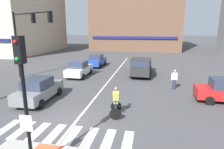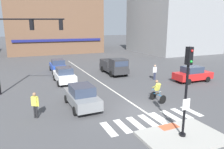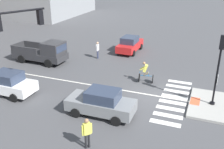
% 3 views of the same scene
% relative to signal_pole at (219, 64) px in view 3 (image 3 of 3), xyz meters
% --- Properties ---
extents(ground_plane, '(300.00, 300.00, 0.00)m').
position_rel_signal_pole_xyz_m(ground_plane, '(0.00, 3.72, -2.88)').
color(ground_plane, '#474749').
extents(traffic_island, '(4.15, 2.81, 0.15)m').
position_rel_signal_pole_xyz_m(traffic_island, '(0.00, 0.01, -2.80)').
color(traffic_island, '#A3A099').
rests_on(traffic_island, ground).
extents(tactile_pad_front, '(1.10, 0.60, 0.01)m').
position_rel_signal_pole_xyz_m(tactile_pad_front, '(0.00, 1.06, -2.72)').
color(tactile_pad_front, '#DB5B38').
rests_on(tactile_pad_front, traffic_island).
extents(signal_pole, '(0.44, 0.38, 4.52)m').
position_rel_signal_pole_xyz_m(signal_pole, '(0.00, 0.00, 0.00)').
color(signal_pole, black).
rests_on(signal_pole, traffic_island).
extents(crosswalk_stripe_a, '(0.44, 1.80, 0.01)m').
position_rel_signal_pole_xyz_m(crosswalk_stripe_a, '(-3.07, 2.45, -2.87)').
color(crosswalk_stripe_a, silver).
rests_on(crosswalk_stripe_a, ground).
extents(crosswalk_stripe_b, '(0.44, 1.80, 0.01)m').
position_rel_signal_pole_xyz_m(crosswalk_stripe_b, '(-2.19, 2.45, -2.87)').
color(crosswalk_stripe_b, silver).
rests_on(crosswalk_stripe_b, ground).
extents(crosswalk_stripe_c, '(0.44, 1.80, 0.01)m').
position_rel_signal_pole_xyz_m(crosswalk_stripe_c, '(-1.32, 2.45, -2.87)').
color(crosswalk_stripe_c, silver).
rests_on(crosswalk_stripe_c, ground).
extents(crosswalk_stripe_d, '(0.44, 1.80, 0.01)m').
position_rel_signal_pole_xyz_m(crosswalk_stripe_d, '(-0.44, 2.45, -2.87)').
color(crosswalk_stripe_d, silver).
rests_on(crosswalk_stripe_d, ground).
extents(crosswalk_stripe_e, '(0.44, 1.80, 0.01)m').
position_rel_signal_pole_xyz_m(crosswalk_stripe_e, '(0.44, 2.45, -2.87)').
color(crosswalk_stripe_e, silver).
rests_on(crosswalk_stripe_e, ground).
extents(crosswalk_stripe_f, '(0.44, 1.80, 0.01)m').
position_rel_signal_pole_xyz_m(crosswalk_stripe_f, '(1.32, 2.45, -2.87)').
color(crosswalk_stripe_f, silver).
rests_on(crosswalk_stripe_f, ground).
extents(crosswalk_stripe_g, '(0.44, 1.80, 0.01)m').
position_rel_signal_pole_xyz_m(crosswalk_stripe_g, '(2.19, 2.45, -2.87)').
color(crosswalk_stripe_g, silver).
rests_on(crosswalk_stripe_g, ground).
extents(crosswalk_stripe_h, '(0.44, 1.80, 0.01)m').
position_rel_signal_pole_xyz_m(crosswalk_stripe_h, '(3.07, 2.45, -2.87)').
color(crosswalk_stripe_h, silver).
rests_on(crosswalk_stripe_h, ground).
extents(lane_centre_line, '(0.14, 28.00, 0.01)m').
position_rel_signal_pole_xyz_m(lane_centre_line, '(0.10, 13.72, -2.87)').
color(lane_centre_line, silver).
rests_on(lane_centre_line, ground).
extents(car_white_westbound_far, '(1.85, 4.10, 1.64)m').
position_rel_signal_pole_xyz_m(car_white_westbound_far, '(-3.34, 13.52, -2.07)').
color(car_white_westbound_far, white).
rests_on(car_white_westbound_far, ground).
extents(car_red_cross_right, '(4.15, 1.94, 1.64)m').
position_rel_signal_pole_xyz_m(car_red_cross_right, '(9.11, 8.47, -2.07)').
color(car_red_cross_right, red).
rests_on(car_red_cross_right, ground).
extents(car_grey_westbound_near, '(1.89, 4.12, 1.64)m').
position_rel_signal_pole_xyz_m(car_grey_westbound_near, '(-3.53, 6.25, -2.07)').
color(car_grey_westbound_near, slate).
rests_on(car_grey_westbound_near, ground).
extents(pickup_truck_charcoal_eastbound_far, '(2.17, 5.15, 2.08)m').
position_rel_signal_pole_xyz_m(pickup_truck_charcoal_eastbound_far, '(3.04, 14.88, -1.90)').
color(pickup_truck_charcoal_eastbound_far, '#2D2D30').
rests_on(pickup_truck_charcoal_eastbound_far, ground).
extents(cyclist, '(0.80, 1.17, 1.68)m').
position_rel_signal_pole_xyz_m(cyclist, '(2.09, 4.99, -2.01)').
color(cyclist, black).
rests_on(cyclist, ground).
extents(pedestrian_at_curb_left, '(0.44, 0.40, 1.67)m').
position_rel_signal_pole_xyz_m(pedestrian_at_curb_left, '(-6.67, 5.65, -1.89)').
color(pedestrian_at_curb_left, black).
rests_on(pedestrian_at_curb_left, ground).
extents(pedestrian_waiting_far_side, '(0.54, 0.27, 1.67)m').
position_rel_signal_pole_xyz_m(pedestrian_waiting_far_side, '(5.94, 10.74, -1.89)').
color(pedestrian_waiting_far_side, '#2D334C').
rests_on(pedestrian_waiting_far_side, ground).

